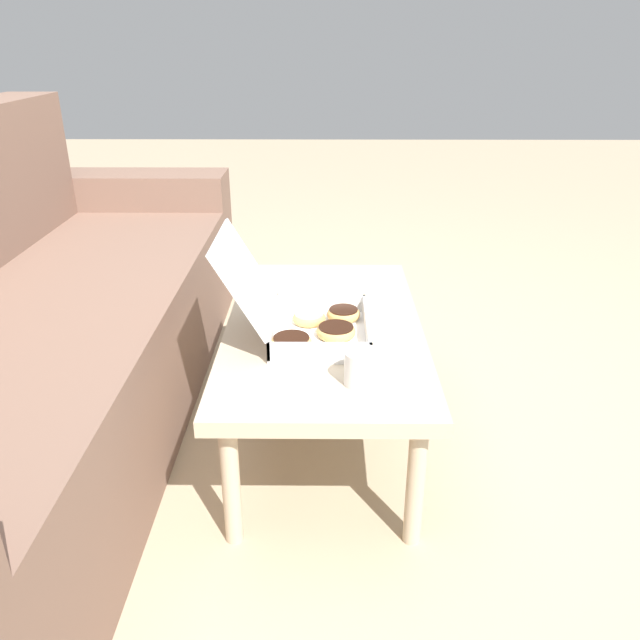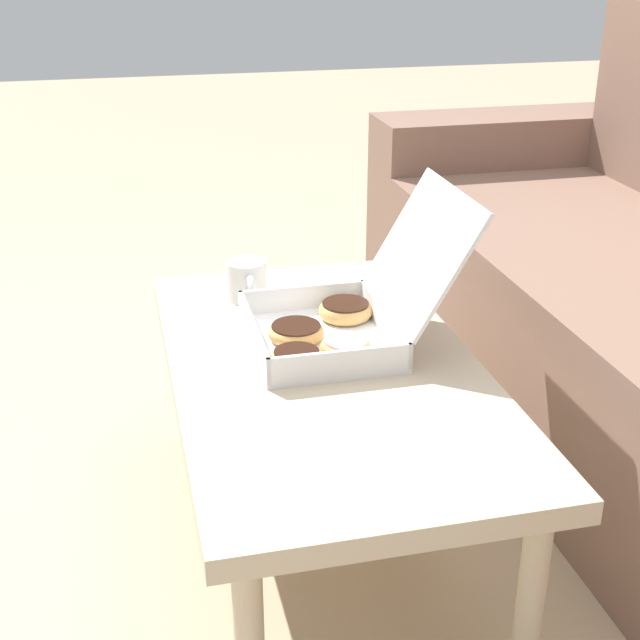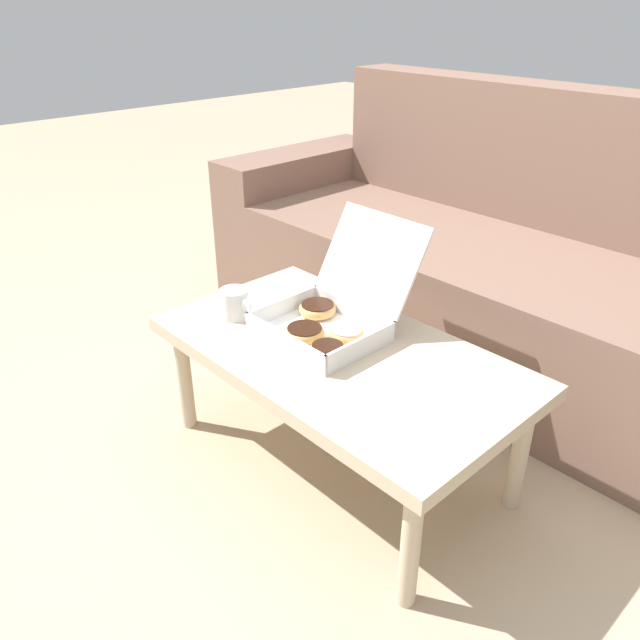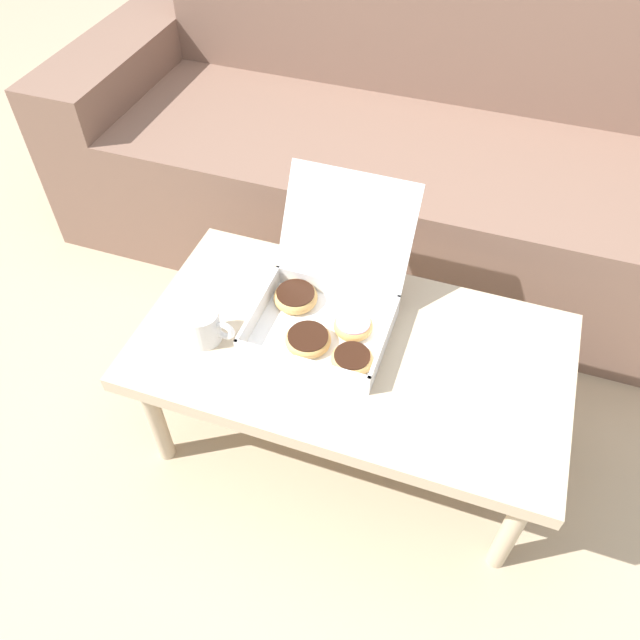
{
  "view_description": "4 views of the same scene",
  "coord_description": "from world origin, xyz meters",
  "px_view_note": "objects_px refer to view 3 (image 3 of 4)",
  "views": [
    {
      "loc": [
        -1.62,
        -0.09,
        1.14
      ],
      "look_at": [
        -0.08,
        -0.07,
        0.43
      ],
      "focal_mm": 35.0,
      "sensor_mm": 36.0,
      "label": 1
    },
    {
      "loc": [
        1.41,
        -0.43,
        1.12
      ],
      "look_at": [
        -0.08,
        -0.07,
        0.43
      ],
      "focal_mm": 50.0,
      "sensor_mm": 36.0,
      "label": 2
    },
    {
      "loc": [
        1.0,
        -1.09,
        1.22
      ],
      "look_at": [
        -0.08,
        -0.07,
        0.43
      ],
      "focal_mm": 35.0,
      "sensor_mm": 36.0,
      "label": 3
    },
    {
      "loc": [
        0.23,
        -0.99,
        1.5
      ],
      "look_at": [
        -0.08,
        -0.07,
        0.43
      ],
      "focal_mm": 35.0,
      "sensor_mm": 36.0,
      "label": 4
    }
  ],
  "objects_px": {
    "coffee_table": "(338,362)",
    "pastry_box": "(331,316)",
    "couch": "(517,277)",
    "coffee_mug": "(235,304)"
  },
  "relations": [
    {
      "from": "coffee_table",
      "to": "pastry_box",
      "type": "distance_m",
      "value": 0.13
    },
    {
      "from": "coffee_mug",
      "to": "coffee_table",
      "type": "bearing_deg",
      "value": 15.14
    },
    {
      "from": "coffee_table",
      "to": "pastry_box",
      "type": "bearing_deg",
      "value": 148.75
    },
    {
      "from": "coffee_table",
      "to": "coffee_mug",
      "type": "relative_size",
      "value": 8.13
    },
    {
      "from": "couch",
      "to": "coffee_mug",
      "type": "height_order",
      "value": "couch"
    },
    {
      "from": "pastry_box",
      "to": "coffee_mug",
      "type": "relative_size",
      "value": 3.21
    },
    {
      "from": "couch",
      "to": "pastry_box",
      "type": "relative_size",
      "value": 6.13
    },
    {
      "from": "couch",
      "to": "pastry_box",
      "type": "distance_m",
      "value": 0.86
    },
    {
      "from": "couch",
      "to": "coffee_table",
      "type": "bearing_deg",
      "value": -90.0
    },
    {
      "from": "coffee_table",
      "to": "coffee_mug",
      "type": "distance_m",
      "value": 0.35
    }
  ]
}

